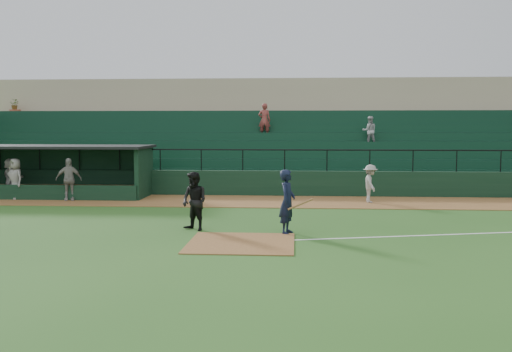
{
  "coord_description": "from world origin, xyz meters",
  "views": [
    {
      "loc": [
        1.54,
        -16.86,
        3.32
      ],
      "look_at": [
        0.0,
        5.0,
        1.4
      ],
      "focal_mm": 40.04,
      "sensor_mm": 36.0,
      "label": 1
    }
  ],
  "objects": [
    {
      "name": "dugout_player_b",
      "position": [
        -11.11,
        7.95,
        0.95
      ],
      "size": [
        1.07,
        0.96,
        1.84
      ],
      "primitive_type": "imported",
      "rotation": [
        0.0,
        0.0,
        -0.54
      ],
      "color": "gray",
      "rests_on": "warning_track"
    },
    {
      "name": "dugout_player_c",
      "position": [
        -11.71,
        8.69,
        0.94
      ],
      "size": [
        1.64,
        1.48,
        1.81
      ],
      "primitive_type": "imported",
      "rotation": [
        0.0,
        0.0,
        2.45
      ],
      "color": "#A39E99",
      "rests_on": "warning_track"
    },
    {
      "name": "batter_at_plate",
      "position": [
        1.28,
        0.59,
        0.99
      ],
      "size": [
        1.11,
        0.82,
        1.99
      ],
      "color": "black",
      "rests_on": "ground"
    },
    {
      "name": "dugout_player_a",
      "position": [
        -8.52,
        7.64,
        0.97
      ],
      "size": [
        1.19,
        0.74,
        1.88
      ],
      "primitive_type": "imported",
      "rotation": [
        0.0,
        0.0,
        0.28
      ],
      "color": "#98948F",
      "rests_on": "warning_track"
    },
    {
      "name": "ground",
      "position": [
        0.0,
        0.0,
        0.0
      ],
      "size": [
        90.0,
        90.0,
        0.0
      ],
      "primitive_type": "plane",
      "color": "#26521A",
      "rests_on": "ground"
    },
    {
      "name": "stadium_structure",
      "position": [
        -0.0,
        16.46,
        2.3
      ],
      "size": [
        38.0,
        13.08,
        6.4
      ],
      "color": "black",
      "rests_on": "ground"
    },
    {
      "name": "dugout",
      "position": [
        -9.75,
        9.56,
        1.33
      ],
      "size": [
        8.9,
        3.2,
        2.42
      ],
      "color": "black",
      "rests_on": "ground"
    },
    {
      "name": "warning_track",
      "position": [
        0.0,
        8.0,
        0.01
      ],
      "size": [
        40.0,
        4.0,
        0.03
      ],
      "primitive_type": "cube",
      "color": "brown",
      "rests_on": "ground"
    },
    {
      "name": "runner",
      "position": [
        4.75,
        7.89,
        0.85
      ],
      "size": [
        0.72,
        1.12,
        1.64
      ],
      "primitive_type": "imported",
      "rotation": [
        0.0,
        0.0,
        1.68
      ],
      "color": "#9D9893",
      "rests_on": "warning_track"
    },
    {
      "name": "umpire",
      "position": [
        -1.68,
        0.95,
        0.94
      ],
      "size": [
        1.15,
        1.11,
        1.87
      ],
      "primitive_type": "imported",
      "rotation": [
        0.0,
        0.0,
        -0.62
      ],
      "color": "black",
      "rests_on": "ground"
    },
    {
      "name": "home_plate_dirt",
      "position": [
        0.0,
        -1.0,
        0.01
      ],
      "size": [
        3.0,
        3.0,
        0.03
      ],
      "primitive_type": "cube",
      "color": "brown",
      "rests_on": "ground"
    },
    {
      "name": "foul_line",
      "position": [
        8.0,
        1.2,
        0.01
      ],
      "size": [
        17.49,
        4.44,
        0.01
      ],
      "primitive_type": "cube",
      "rotation": [
        0.0,
        0.0,
        0.24
      ],
      "color": "white",
      "rests_on": "ground"
    }
  ]
}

